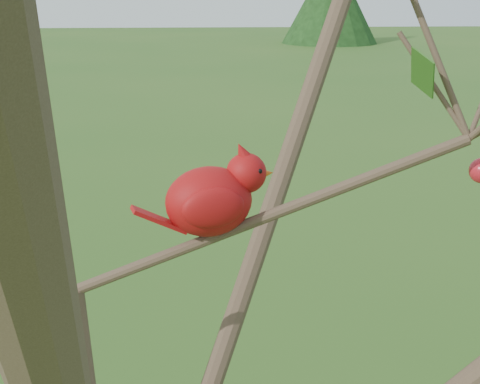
{
  "coord_description": "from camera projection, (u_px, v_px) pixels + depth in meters",
  "views": [
    {
      "loc": [
        0.15,
        -0.88,
        2.42
      ],
      "look_at": [
        0.22,
        0.09,
        2.11
      ],
      "focal_mm": 50.0,
      "sensor_mm": 36.0,
      "label": 1
    }
  ],
  "objects": [
    {
      "name": "cardinal",
      "position": [
        214.0,
        197.0,
        1.01
      ],
      "size": [
        0.22,
        0.13,
        0.16
      ],
      "rotation": [
        0.0,
        0.0,
        0.26
      ],
      "color": "#A4100E",
      "rests_on": "ground"
    },
    {
      "name": "distant_trees",
      "position": [
        158.0,
        6.0,
        25.24
      ],
      "size": [
        41.31,
        10.66,
        3.86
      ],
      "color": "#453325",
      "rests_on": "ground"
    },
    {
      "name": "crabapple_tree",
      "position": [
        104.0,
        214.0,
        0.9
      ],
      "size": [
        2.35,
        2.05,
        2.95
      ],
      "color": "#453325",
      "rests_on": "ground"
    }
  ]
}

